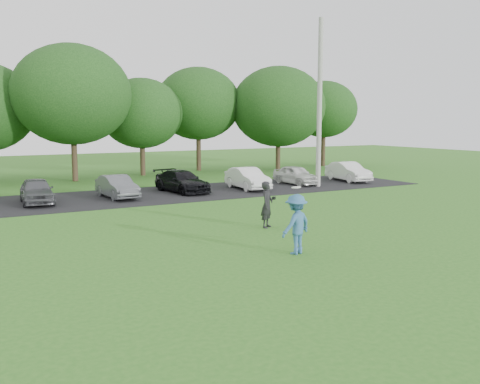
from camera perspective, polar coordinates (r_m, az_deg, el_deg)
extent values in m
plane|color=#2D6A1E|center=(16.71, 5.89, -5.83)|extent=(100.00, 100.00, 0.00)
cube|color=black|center=(28.17, -9.46, -0.33)|extent=(32.00, 6.50, 0.03)
cylinder|color=#A4A49F|center=(31.50, 8.48, 9.29)|extent=(0.28, 0.28, 9.64)
imported|color=#346493|center=(15.69, 6.00, -3.44)|extent=(1.28, 0.97, 1.76)
cylinder|color=white|center=(15.43, 6.02, 0.50)|extent=(0.27, 0.27, 0.06)
imported|color=black|center=(19.42, 2.90, -1.35)|extent=(0.74, 0.70, 1.69)
cube|color=black|center=(19.33, 3.64, -0.65)|extent=(0.17, 0.17, 0.10)
imported|color=#515358|center=(26.64, -20.87, 0.13)|extent=(1.64, 3.57, 1.19)
imported|color=#55585C|center=(27.35, -12.97, 0.56)|extent=(1.41, 3.49, 1.13)
imported|color=black|center=(28.99, -6.22, 1.14)|extent=(2.18, 4.18, 1.16)
imported|color=white|center=(30.06, 0.81, 1.47)|extent=(1.53, 3.75, 1.21)
imported|color=silver|center=(32.51, 5.98, 1.83)|extent=(1.54, 3.41, 1.14)
imported|color=white|center=(34.66, 11.47, 2.14)|extent=(1.74, 3.81, 1.21)
cylinder|color=#38281C|center=(35.74, -17.23, 3.27)|extent=(0.36, 0.36, 2.70)
ellipsoid|color=#214C19|center=(35.69, -17.50, 9.89)|extent=(7.42, 7.42, 6.31)
cylinder|color=#38281C|center=(38.43, -10.34, 3.40)|extent=(0.36, 0.36, 2.20)
ellipsoid|color=#214C19|center=(38.33, -10.46, 8.26)|extent=(5.76, 5.76, 4.90)
cylinder|color=#38281C|center=(41.57, -4.43, 4.16)|extent=(0.36, 0.36, 2.70)
ellipsoid|color=#214C19|center=(41.51, -4.49, 9.39)|extent=(6.50, 6.50, 5.53)
cylinder|color=#38281C|center=(41.80, 4.07, 3.84)|extent=(0.36, 0.36, 2.20)
ellipsoid|color=#214C19|center=(41.72, 4.12, 9.08)|extent=(7.24, 7.24, 6.15)
cylinder|color=#38281C|center=(46.13, 8.86, 4.44)|extent=(0.36, 0.36, 2.70)
ellipsoid|color=#214C19|center=(46.06, 8.95, 8.72)|extent=(5.58, 5.58, 4.74)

